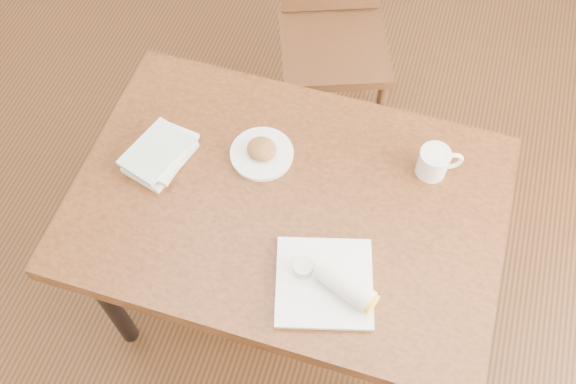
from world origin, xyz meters
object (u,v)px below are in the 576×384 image
(coffee_mug, at_px, (435,162))
(plate_burrito, at_px, (331,283))
(book_stack, at_px, (160,154))
(plate_scone, at_px, (262,152))
(chair_far, at_px, (333,18))
(table, at_px, (288,214))

(coffee_mug, distance_m, plate_burrito, 0.49)
(book_stack, bearing_deg, plate_scone, 19.20)
(plate_burrito, bearing_deg, plate_scone, 131.38)
(chair_far, height_order, coffee_mug, chair_far)
(plate_scone, xyz_separation_m, plate_burrito, (0.31, -0.35, 0.01))
(plate_scone, distance_m, book_stack, 0.30)
(chair_far, relative_size, book_stack, 4.05)
(plate_burrito, bearing_deg, book_stack, 157.12)
(table, height_order, coffee_mug, coffee_mug)
(chair_far, xyz_separation_m, coffee_mug, (0.49, -0.73, 0.25))
(book_stack, bearing_deg, chair_far, 72.02)
(book_stack, bearing_deg, plate_burrito, -22.88)
(chair_far, height_order, book_stack, chair_far)
(table, height_order, book_stack, book_stack)
(book_stack, bearing_deg, coffee_mug, 14.05)
(plate_scone, bearing_deg, table, -46.39)
(plate_scone, height_order, plate_burrito, plate_burrito)
(table, relative_size, coffee_mug, 9.43)
(coffee_mug, relative_size, plate_burrito, 0.42)
(coffee_mug, xyz_separation_m, plate_burrito, (-0.19, -0.45, -0.02))
(table, distance_m, plate_scone, 0.20)
(chair_far, bearing_deg, book_stack, -107.98)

